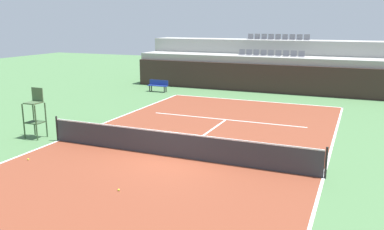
{
  "coord_description": "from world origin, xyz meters",
  "views": [
    {
      "loc": [
        6.29,
        -13.06,
        5.02
      ],
      "look_at": [
        -0.07,
        2.0,
        1.2
      ],
      "focal_mm": 37.63,
      "sensor_mm": 36.0,
      "label": 1
    }
  ],
  "objects": [
    {
      "name": "ground_plane",
      "position": [
        0.0,
        0.0,
        0.0
      ],
      "size": [
        80.0,
        80.0,
        0.0
      ],
      "primitive_type": "plane",
      "color": "#477042"
    },
    {
      "name": "court_surface",
      "position": [
        0.0,
        0.0,
        0.01
      ],
      "size": [
        11.0,
        24.0,
        0.01
      ],
      "primitive_type": "cube",
      "color": "brown",
      "rests_on": "ground_plane"
    },
    {
      "name": "baseline_far",
      "position": [
        0.0,
        11.95,
        0.01
      ],
      "size": [
        11.0,
        0.1,
        0.0
      ],
      "primitive_type": "cube",
      "color": "white",
      "rests_on": "court_surface"
    },
    {
      "name": "sideline_left",
      "position": [
        -5.45,
        0.0,
        0.01
      ],
      "size": [
        0.1,
        24.0,
        0.0
      ],
      "primitive_type": "cube",
      "color": "white",
      "rests_on": "court_surface"
    },
    {
      "name": "sideline_right",
      "position": [
        5.45,
        0.0,
        0.01
      ],
      "size": [
        0.1,
        24.0,
        0.0
      ],
      "primitive_type": "cube",
      "color": "white",
      "rests_on": "court_surface"
    },
    {
      "name": "service_line_far",
      "position": [
        0.0,
        6.4,
        0.01
      ],
      "size": [
        8.26,
        0.1,
        0.0
      ],
      "primitive_type": "cube",
      "color": "white",
      "rests_on": "court_surface"
    },
    {
      "name": "centre_service_line",
      "position": [
        0.0,
        3.2,
        0.01
      ],
      "size": [
        0.1,
        6.4,
        0.0
      ],
      "primitive_type": "cube",
      "color": "white",
      "rests_on": "court_surface"
    },
    {
      "name": "back_wall",
      "position": [
        0.0,
        15.37,
        1.01
      ],
      "size": [
        20.48,
        0.3,
        2.02
      ],
      "primitive_type": "cube",
      "color": "#33231E",
      "rests_on": "ground_plane"
    },
    {
      "name": "stands_tier_lower",
      "position": [
        0.0,
        16.72,
        1.26
      ],
      "size": [
        20.48,
        2.4,
        2.51
      ],
      "primitive_type": "cube",
      "color": "#9E9E99",
      "rests_on": "ground_plane"
    },
    {
      "name": "stands_tier_upper",
      "position": [
        0.0,
        19.12,
        1.8
      ],
      "size": [
        20.48,
        2.4,
        3.6
      ],
      "primitive_type": "cube",
      "color": "#9E9E99",
      "rests_on": "ground_plane"
    },
    {
      "name": "seating_row_lower",
      "position": [
        -0.0,
        16.82,
        2.64
      ],
      "size": [
        4.87,
        0.44,
        0.44
      ],
      "color": "slate",
      "rests_on": "stands_tier_lower"
    },
    {
      "name": "seating_row_upper",
      "position": [
        -0.0,
        19.22,
        3.73
      ],
      "size": [
        4.87,
        0.44,
        0.44
      ],
      "color": "slate",
      "rests_on": "stands_tier_upper"
    },
    {
      "name": "tennis_net",
      "position": [
        0.0,
        0.0,
        0.51
      ],
      "size": [
        11.08,
        0.08,
        1.07
      ],
      "color": "black",
      "rests_on": "court_surface"
    },
    {
      "name": "umpire_chair",
      "position": [
        -6.7,
        0.06,
        1.19
      ],
      "size": [
        0.76,
        0.66,
        2.2
      ],
      "color": "#334C2D",
      "rests_on": "ground_plane"
    },
    {
      "name": "player_bench",
      "position": [
        -7.26,
        12.69,
        0.51
      ],
      "size": [
        1.5,
        0.4,
        0.85
      ],
      "color": "navy",
      "rests_on": "ground_plane"
    },
    {
      "name": "tennis_ball_0",
      "position": [
        -4.78,
        -2.43,
        0.04
      ],
      "size": [
        0.07,
        0.07,
        0.07
      ],
      "primitive_type": "sphere",
      "color": "#CCE033",
      "rests_on": "court_surface"
    },
    {
      "name": "tennis_ball_1",
      "position": [
        -0.17,
        -3.49,
        0.04
      ],
      "size": [
        0.07,
        0.07,
        0.07
      ],
      "primitive_type": "sphere",
      "color": "#CCE033",
      "rests_on": "court_surface"
    }
  ]
}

